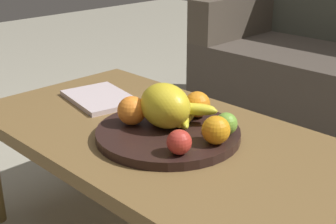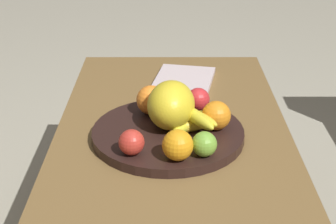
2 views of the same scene
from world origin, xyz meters
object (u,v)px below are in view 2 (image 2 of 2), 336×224
at_px(fruit_bowl, 168,134).
at_px(apple_front, 204,144).
at_px(coffee_table, 173,151).
at_px(orange_left, 216,115).
at_px(melon_large_front, 171,105).
at_px(magazine, 183,81).
at_px(orange_front, 178,145).
at_px(apple_left, 132,142).
at_px(orange_right, 151,100).
at_px(banana_bunch, 194,120).
at_px(apple_right, 198,99).

relative_size(fruit_bowl, apple_front, 6.56).
relative_size(coffee_table, orange_left, 16.30).
bearing_deg(coffee_table, melon_large_front, -159.92).
bearing_deg(magazine, orange_front, 7.90).
xyz_separation_m(melon_large_front, apple_left, (0.14, -0.09, -0.03)).
relative_size(orange_front, orange_right, 0.91).
distance_m(melon_large_front, orange_right, 0.10).
height_order(banana_bunch, magazine, banana_bunch).
distance_m(apple_left, magazine, 0.51).
bearing_deg(fruit_bowl, apple_left, -34.60).
bearing_deg(apple_left, coffee_table, 142.73).
bearing_deg(coffee_table, orange_right, -147.10).
height_order(apple_front, banana_bunch, banana_bunch).
height_order(melon_large_front, apple_right, melon_large_front).
distance_m(fruit_bowl, banana_bunch, 0.08).
distance_m(coffee_table, apple_left, 0.19).
bearing_deg(banana_bunch, orange_front, -17.10).
distance_m(fruit_bowl, apple_right, 0.15).
relative_size(melon_large_front, apple_right, 2.44).
bearing_deg(orange_right, melon_large_front, 34.89).
bearing_deg(orange_left, melon_large_front, -94.67).
height_order(coffee_table, orange_right, orange_right).
bearing_deg(banana_bunch, melon_large_front, -115.20).
bearing_deg(orange_front, melon_large_front, -175.05).
height_order(coffee_table, orange_left, orange_left).
distance_m(orange_right, magazine, 0.29).
relative_size(coffee_table, banana_bunch, 7.55).
distance_m(orange_left, magazine, 0.37).
xyz_separation_m(fruit_bowl, apple_left, (0.12, -0.09, 0.04)).
xyz_separation_m(orange_left, apple_front, (0.14, -0.04, -0.01)).
xyz_separation_m(banana_bunch, magazine, (-0.38, -0.02, -0.05)).
bearing_deg(magazine, apple_right, 18.56).
bearing_deg(orange_right, coffee_table, 32.90).
bearing_deg(apple_right, orange_left, 20.51).
height_order(orange_right, magazine, orange_right).
height_order(coffee_table, fruit_bowl, fruit_bowl).
xyz_separation_m(orange_right, apple_front, (0.23, 0.13, -0.01)).
relative_size(fruit_bowl, banana_bunch, 2.41).
xyz_separation_m(orange_front, orange_right, (-0.24, -0.07, 0.00)).
bearing_deg(apple_front, fruit_bowl, -147.18).
xyz_separation_m(melon_large_front, magazine, (-0.35, 0.04, -0.08)).
height_order(orange_front, orange_left, orange_left).
xyz_separation_m(coffee_table, banana_bunch, (0.01, 0.05, 0.10)).
relative_size(orange_front, banana_bunch, 0.45).
xyz_separation_m(melon_large_front, orange_front, (0.17, 0.01, -0.02)).
relative_size(apple_right, magazine, 0.26).
distance_m(coffee_table, orange_front, 0.19).
relative_size(coffee_table, magazine, 4.92).
bearing_deg(orange_right, orange_front, 15.57).
xyz_separation_m(orange_left, apple_right, (-0.11, -0.04, -0.01)).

